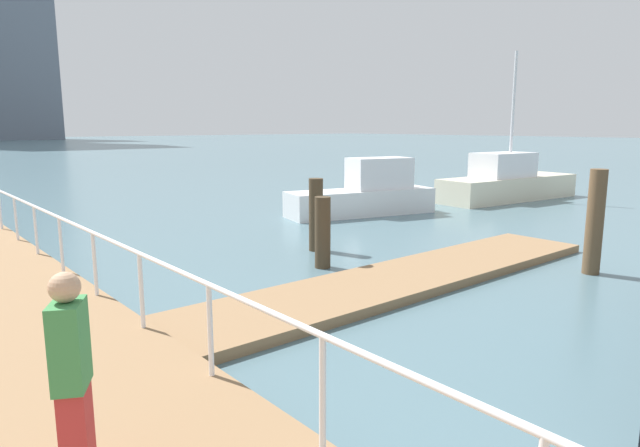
# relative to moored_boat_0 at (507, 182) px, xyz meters

# --- Properties ---
(ground_plane) EXTENTS (300.00, 300.00, 0.00)m
(ground_plane) POSITION_rel_moored_boat_0_xyz_m (-15.24, 2.90, -0.75)
(ground_plane) COLOR slate
(floating_dock) EXTENTS (11.27, 2.00, 0.18)m
(floating_dock) POSITION_rel_moored_boat_0_xyz_m (-13.11, -5.63, -0.66)
(floating_dock) COLOR #93704C
(floating_dock) RESTS_ON ground_plane
(boardwalk_railing) EXTENTS (0.06, 24.94, 1.08)m
(boardwalk_railing) POSITION_rel_moored_boat_0_xyz_m (-18.39, -8.56, 0.51)
(boardwalk_railing) COLOR white
(boardwalk_railing) RESTS_ON boardwalk
(dock_piling_0) EXTENTS (0.35, 0.35, 2.25)m
(dock_piling_0) POSITION_rel_moored_boat_0_xyz_m (-9.31, -7.74, 0.38)
(dock_piling_0) COLOR brown
(dock_piling_0) RESTS_ON ground_plane
(dock_piling_1) EXTENTS (0.36, 0.36, 1.84)m
(dock_piling_1) POSITION_rel_moored_boat_0_xyz_m (-12.44, -2.22, 0.17)
(dock_piling_1) COLOR #473826
(dock_piling_1) RESTS_ON ground_plane
(dock_piling_2) EXTENTS (0.35, 0.35, 1.60)m
(dock_piling_2) POSITION_rel_moored_boat_0_xyz_m (-13.42, -3.63, 0.05)
(dock_piling_2) COLOR #473826
(dock_piling_2) RESTS_ON ground_plane
(moored_boat_0) EXTENTS (7.20, 2.57, 6.18)m
(moored_boat_0) POSITION_rel_moored_boat_0_xyz_m (0.00, 0.00, 0.00)
(moored_boat_0) COLOR beige
(moored_boat_0) RESTS_ON ground_plane
(moored_boat_1) EXTENTS (5.62, 2.75, 2.01)m
(moored_boat_1) POSITION_rel_moored_boat_0_xyz_m (-7.37, 1.10, -0.01)
(moored_boat_1) COLOR white
(moored_boat_1) RESTS_ON ground_plane
(pedestrian_0) EXTENTS (0.37, 0.42, 1.71)m
(pedestrian_0) POSITION_rel_moored_boat_0_xyz_m (-20.11, -8.67, 0.54)
(pedestrian_0) COLOR #BF3333
(pedestrian_0) RESTS_ON boardwalk
(skyline_tower_3) EXTENTS (13.86, 10.53, 37.46)m
(skyline_tower_3) POSITION_rel_moored_boat_0_xyz_m (8.41, 126.06, 17.98)
(skyline_tower_3) COLOR slate
(skyline_tower_3) RESTS_ON ground_plane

